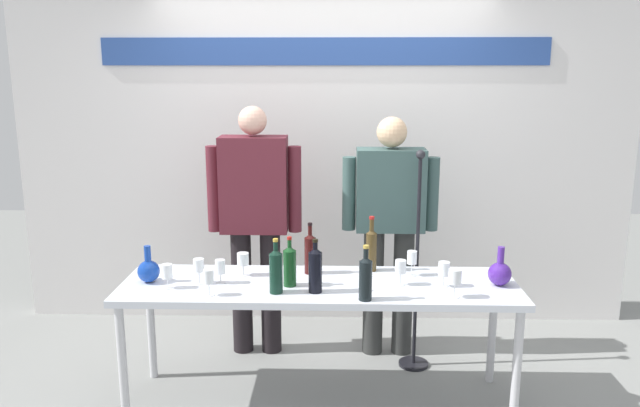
{
  "coord_description": "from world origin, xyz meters",
  "views": [
    {
      "loc": [
        0.1,
        -3.45,
        1.99
      ],
      "look_at": [
        0.0,
        0.15,
        1.19
      ],
      "focal_mm": 35.18,
      "sensor_mm": 36.0,
      "label": 1
    }
  ],
  "objects_px": {
    "decanter_blue_right": "(500,273)",
    "wine_bottle_5": "(371,248)",
    "wine_bottle_3": "(276,270)",
    "wine_glass_right_1": "(401,267)",
    "wine_glass_left_2": "(199,266)",
    "wine_glass_left_3": "(220,267)",
    "wine_bottle_2": "(290,265)",
    "wine_glass_right_3": "(412,258)",
    "wine_bottle_1": "(315,269)",
    "wine_glass_left_1": "(167,272)",
    "decanter_blue_left": "(149,270)",
    "display_table": "(319,293)",
    "wine_glass_right_2": "(444,269)",
    "wine_bottle_0": "(310,252)",
    "wine_glass_left_4": "(243,259)",
    "presenter_left": "(255,214)",
    "wine_bottle_4": "(366,277)",
    "wine_glass_left_0": "(208,277)",
    "wine_glass_right_0": "(455,277)",
    "microphone_stand": "(416,297)",
    "presenter_right": "(390,220)"
  },
  "relations": [
    {
      "from": "presenter_right",
      "to": "wine_glass_right_1",
      "type": "height_order",
      "value": "presenter_right"
    },
    {
      "from": "presenter_left",
      "to": "wine_glass_left_3",
      "type": "distance_m",
      "value": 0.72
    },
    {
      "from": "wine_bottle_1",
      "to": "wine_glass_left_1",
      "type": "height_order",
      "value": "wine_bottle_1"
    },
    {
      "from": "presenter_left",
      "to": "wine_bottle_4",
      "type": "relative_size",
      "value": 5.66
    },
    {
      "from": "wine_glass_left_2",
      "to": "wine_bottle_0",
      "type": "bearing_deg",
      "value": 17.43
    },
    {
      "from": "wine_bottle_1",
      "to": "wine_glass_right_2",
      "type": "height_order",
      "value": "wine_bottle_1"
    },
    {
      "from": "wine_glass_right_3",
      "to": "wine_bottle_0",
      "type": "bearing_deg",
      "value": 177.48
    },
    {
      "from": "wine_bottle_1",
      "to": "microphone_stand",
      "type": "distance_m",
      "value": 0.98
    },
    {
      "from": "decanter_blue_right",
      "to": "wine_bottle_5",
      "type": "relative_size",
      "value": 0.67
    },
    {
      "from": "wine_glass_left_1",
      "to": "decanter_blue_right",
      "type": "bearing_deg",
      "value": 3.07
    },
    {
      "from": "wine_bottle_1",
      "to": "wine_bottle_3",
      "type": "distance_m",
      "value": 0.22
    },
    {
      "from": "wine_glass_left_3",
      "to": "wine_bottle_2",
      "type": "bearing_deg",
      "value": -4.14
    },
    {
      "from": "wine_glass_left_1",
      "to": "wine_glass_right_3",
      "type": "distance_m",
      "value": 1.43
    },
    {
      "from": "display_table",
      "to": "presenter_left",
      "type": "distance_m",
      "value": 0.88
    },
    {
      "from": "wine_bottle_2",
      "to": "wine_glass_right_3",
      "type": "bearing_deg",
      "value": 15.29
    },
    {
      "from": "presenter_left",
      "to": "wine_bottle_0",
      "type": "relative_size",
      "value": 5.48
    },
    {
      "from": "wine_bottle_0",
      "to": "wine_glass_left_0",
      "type": "xyz_separation_m",
      "value": [
        -0.54,
        -0.39,
        -0.03
      ]
    },
    {
      "from": "microphone_stand",
      "to": "wine_glass_left_3",
      "type": "bearing_deg",
      "value": -157.59
    },
    {
      "from": "wine_glass_left_4",
      "to": "microphone_stand",
      "type": "height_order",
      "value": "microphone_stand"
    },
    {
      "from": "display_table",
      "to": "wine_glass_left_3",
      "type": "bearing_deg",
      "value": -178.3
    },
    {
      "from": "wine_glass_right_0",
      "to": "presenter_left",
      "type": "bearing_deg",
      "value": 143.36
    },
    {
      "from": "wine_glass_left_0",
      "to": "microphone_stand",
      "type": "relative_size",
      "value": 0.1
    },
    {
      "from": "wine_bottle_3",
      "to": "wine_glass_right_1",
      "type": "bearing_deg",
      "value": 11.72
    },
    {
      "from": "wine_bottle_1",
      "to": "wine_glass_right_0",
      "type": "xyz_separation_m",
      "value": [
        0.76,
        -0.06,
        -0.02
      ]
    },
    {
      "from": "wine_bottle_1",
      "to": "wine_glass_left_3",
      "type": "distance_m",
      "value": 0.57
    },
    {
      "from": "display_table",
      "to": "wine_glass_left_2",
      "type": "xyz_separation_m",
      "value": [
        -0.7,
        -0.02,
        0.17
      ]
    },
    {
      "from": "wine_glass_right_0",
      "to": "wine_glass_right_3",
      "type": "relative_size",
      "value": 1.05
    },
    {
      "from": "wine_bottle_3",
      "to": "microphone_stand",
      "type": "xyz_separation_m",
      "value": [
        0.86,
        0.64,
        -0.4
      ]
    },
    {
      "from": "decanter_blue_left",
      "to": "wine_bottle_4",
      "type": "height_order",
      "value": "wine_bottle_4"
    },
    {
      "from": "wine_glass_left_3",
      "to": "wine_glass_right_3",
      "type": "bearing_deg",
      "value": 8.47
    },
    {
      "from": "decanter_blue_left",
      "to": "wine_bottle_1",
      "type": "distance_m",
      "value": 0.99
    },
    {
      "from": "wine_bottle_5",
      "to": "wine_glass_left_1",
      "type": "bearing_deg",
      "value": -163.56
    },
    {
      "from": "wine_glass_right_1",
      "to": "wine_glass_right_3",
      "type": "relative_size",
      "value": 0.97
    },
    {
      "from": "presenter_left",
      "to": "wine_glass_left_3",
      "type": "xyz_separation_m",
      "value": [
        -0.11,
        -0.7,
        -0.15
      ]
    },
    {
      "from": "wine_glass_left_1",
      "to": "wine_glass_left_4",
      "type": "relative_size",
      "value": 1.01
    },
    {
      "from": "wine_bottle_0",
      "to": "wine_glass_left_3",
      "type": "relative_size",
      "value": 2.22
    },
    {
      "from": "decanter_blue_left",
      "to": "presenter_right",
      "type": "height_order",
      "value": "presenter_right"
    },
    {
      "from": "wine_glass_left_2",
      "to": "wine_glass_left_3",
      "type": "distance_m",
      "value": 0.12
    },
    {
      "from": "wine_bottle_1",
      "to": "wine_glass_right_3",
      "type": "distance_m",
      "value": 0.64
    },
    {
      "from": "decanter_blue_right",
      "to": "wine_glass_right_2",
      "type": "bearing_deg",
      "value": -174.8
    },
    {
      "from": "wine_bottle_2",
      "to": "decanter_blue_left",
      "type": "bearing_deg",
      "value": 177.21
    },
    {
      "from": "wine_glass_left_2",
      "to": "wine_glass_left_4",
      "type": "distance_m",
      "value": 0.28
    },
    {
      "from": "wine_glass_right_2",
      "to": "wine_glass_right_3",
      "type": "distance_m",
      "value": 0.25
    },
    {
      "from": "wine_glass_left_2",
      "to": "wine_bottle_2",
      "type": "bearing_deg",
      "value": -2.6
    },
    {
      "from": "wine_bottle_0",
      "to": "wine_glass_right_1",
      "type": "bearing_deg",
      "value": -20.29
    },
    {
      "from": "wine_glass_left_1",
      "to": "wine_glass_right_1",
      "type": "bearing_deg",
      "value": 3.88
    },
    {
      "from": "wine_glass_right_1",
      "to": "wine_glass_right_2",
      "type": "xyz_separation_m",
      "value": [
        0.25,
        -0.02,
        -0.0
      ]
    },
    {
      "from": "presenter_right",
      "to": "wine_glass_left_1",
      "type": "height_order",
      "value": "presenter_right"
    },
    {
      "from": "wine_glass_left_4",
      "to": "wine_bottle_0",
      "type": "bearing_deg",
      "value": 7.38
    },
    {
      "from": "wine_bottle_2",
      "to": "wine_glass_left_1",
      "type": "xyz_separation_m",
      "value": [
        -0.69,
        -0.06,
        -0.03
      ]
    }
  ]
}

